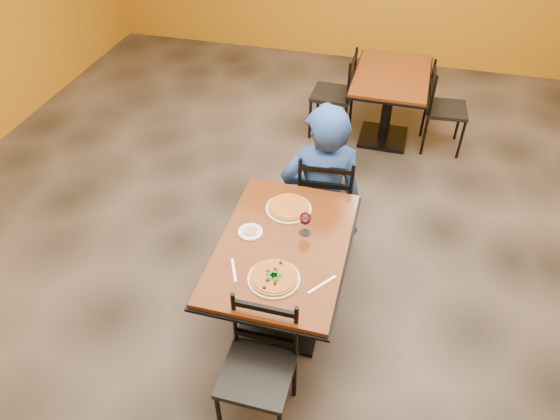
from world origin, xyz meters
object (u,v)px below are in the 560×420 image
(diner, at_px, (322,181))
(pizza_far, at_px, (289,207))
(wine_glass, at_px, (305,223))
(plate_far, at_px, (289,209))
(table_main, at_px, (283,265))
(chair_second_left, at_px, (332,94))
(plate_main, at_px, (274,279))
(chair_main_near, at_px, (257,375))
(chair_second_right, at_px, (446,110))
(side_plate, at_px, (250,232))
(chair_main_far, at_px, (326,196))
(pizza_main, at_px, (274,277))
(table_second, at_px, (390,92))

(diner, distance_m, pizza_far, 0.53)
(pizza_far, distance_m, wine_glass, 0.26)
(plate_far, bearing_deg, pizza_far, 90.00)
(table_main, distance_m, chair_second_left, 2.56)
(chair_second_left, height_order, plate_main, chair_second_left)
(chair_main_near, xyz_separation_m, plate_far, (-0.09, 1.07, 0.32))
(chair_second_right, xyz_separation_m, side_plate, (-1.25, -2.51, 0.32))
(plate_far, bearing_deg, side_plate, -122.65)
(chair_main_far, relative_size, pizza_far, 3.29)
(diner, bearing_deg, chair_main_far, -131.17)
(chair_main_far, distance_m, plate_main, 1.23)
(pizza_far, bearing_deg, pizza_main, -83.90)
(chair_second_left, relative_size, plate_main, 2.90)
(table_main, bearing_deg, pizza_main, -85.93)
(table_main, height_order, chair_main_near, chair_main_near)
(diner, distance_m, pizza_main, 1.14)
(chair_main_near, height_order, plate_main, chair_main_near)
(plate_main, bearing_deg, diner, 86.20)
(table_second, xyz_separation_m, plate_main, (-0.43, -2.86, 0.20))
(table_second, distance_m, wine_glass, 2.46)
(chair_second_left, bearing_deg, chair_main_far, 10.01)
(pizza_far, bearing_deg, diner, 73.97)
(table_second, distance_m, chair_second_right, 0.59)
(table_main, xyz_separation_m, chair_main_far, (0.12, 0.89, -0.10))
(table_main, bearing_deg, chair_main_far, 82.17)
(table_main, distance_m, chair_main_near, 0.75)
(table_main, relative_size, chair_main_far, 1.34)
(chair_main_far, distance_m, plate_far, 0.65)
(table_main, bearing_deg, wine_glass, 50.51)
(table_main, relative_size, chair_second_left, 1.37)
(table_main, bearing_deg, chair_second_right, 68.20)
(chair_main_near, relative_size, side_plate, 5.46)
(table_main, height_order, plate_far, plate_far)
(chair_main_far, height_order, chair_second_right, chair_main_far)
(chair_main_near, bearing_deg, side_plate, 108.93)
(wine_glass, bearing_deg, pizza_far, 127.90)
(diner, distance_m, plate_far, 0.53)
(table_main, bearing_deg, plate_main, -85.93)
(pizza_far, relative_size, side_plate, 1.75)
(plate_far, relative_size, side_plate, 1.94)
(table_main, relative_size, diner, 0.94)
(chair_second_left, bearing_deg, table_main, 4.35)
(diner, height_order, wine_glass, diner)
(plate_main, distance_m, pizza_main, 0.02)
(chair_second_left, height_order, plate_far, chair_second_left)
(chair_main_near, relative_size, chair_main_far, 0.95)
(table_main, relative_size, chair_second_right, 1.41)
(chair_main_near, distance_m, chair_second_left, 3.30)
(table_second, xyz_separation_m, pizza_far, (-0.49, -2.22, 0.22))
(side_plate, bearing_deg, chair_main_far, 67.32)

